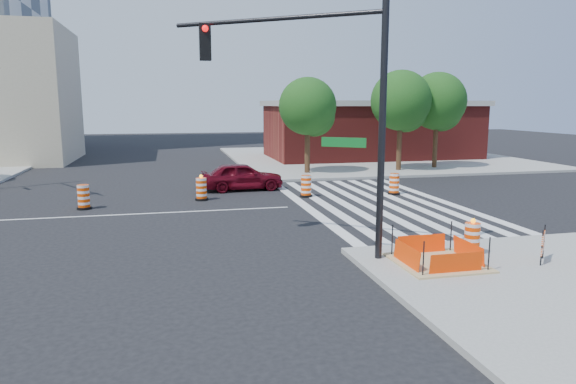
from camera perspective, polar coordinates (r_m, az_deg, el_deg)
name	(u,v)px	position (r m, az deg, el deg)	size (l,w,h in m)	color
ground	(115,215)	(21.40, -18.65, -2.44)	(120.00, 120.00, 0.00)	black
sidewalk_ne	(370,158)	(42.16, 9.06, 3.81)	(22.00, 22.00, 0.15)	gray
crosswalk_east	(374,203)	(23.02, 9.58, -1.22)	(6.75, 13.50, 0.01)	silver
lane_centerline	(115,215)	(21.40, -18.65, -2.43)	(14.00, 0.12, 0.01)	silver
excavation_pit	(438,261)	(14.27, 16.28, -7.35)	(2.20, 2.20, 0.90)	tan
brick_storefront	(370,130)	(41.99, 9.14, 6.85)	(16.50, 8.50, 4.60)	maroon
red_coupe	(242,176)	(26.20, -5.14, 1.75)	(1.67, 4.16, 1.42)	#560713
signal_pole_se	(320,74)	(14.32, 3.56, 12.98)	(5.23, 3.82, 8.38)	black
pit_drum	(472,240)	(15.28, 19.77, -5.01)	(0.53, 0.53, 1.04)	black
barricade	(543,243)	(15.31, 26.48, -5.08)	(0.58, 0.62, 0.95)	#E94204
tree_north_c	(308,110)	(31.65, 2.25, 9.13)	(3.56, 3.51, 5.97)	#382314
tree_north_d	(401,104)	(33.70, 12.46, 9.53)	(3.81, 3.81, 6.48)	#382314
tree_north_e	(437,104)	(35.74, 16.27, 9.32)	(3.78, 3.78, 6.43)	#382314
median_drum_2	(84,198)	(22.96, -21.76, -0.61)	(0.60, 0.60, 1.02)	black
median_drum_3	(201,190)	(23.66, -9.60, 0.26)	(0.60, 0.60, 1.18)	black
median_drum_4	(306,187)	(24.19, 2.02, 0.58)	(0.60, 0.60, 1.02)	black
median_drum_5	(394,185)	(25.37, 11.71, 0.81)	(0.60, 0.60, 1.02)	black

